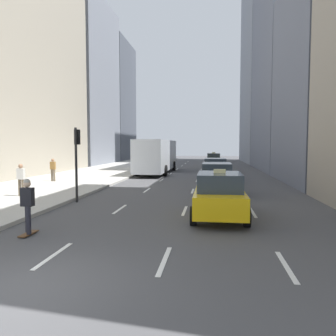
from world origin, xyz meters
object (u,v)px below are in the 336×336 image
(city_bus, at_px, (157,155))
(sedan_black_near, at_px, (215,170))
(traffic_light_pole, at_px, (77,152))
(taxi_second, at_px, (214,160))
(skateboarder, at_px, (28,204))
(sedan_silver_behind, at_px, (217,178))
(pedestrian_mid_block, at_px, (21,178))
(pedestrian_far_walking, at_px, (53,169))
(taxi_lead, at_px, (219,195))

(city_bus, bearing_deg, sedan_black_near, -49.63)
(city_bus, xyz_separation_m, traffic_light_pole, (-1.14, -16.81, 0.62))
(taxi_second, bearing_deg, skateboarder, -99.92)
(taxi_second, bearing_deg, sedan_silver_behind, -90.00)
(city_bus, height_order, pedestrian_mid_block, city_bus)
(sedan_silver_behind, height_order, city_bus, city_bus)
(sedan_silver_behind, xyz_separation_m, pedestrian_far_walking, (-11.69, 3.67, 0.17))
(sedan_silver_behind, distance_m, city_bus, 14.37)
(traffic_light_pole, bearing_deg, sedan_silver_behind, 28.10)
(taxi_second, height_order, pedestrian_mid_block, taxi_second)
(city_bus, bearing_deg, pedestrian_mid_block, -105.03)
(sedan_black_near, bearing_deg, skateboarder, -110.01)
(sedan_silver_behind, bearing_deg, skateboarder, -121.73)
(traffic_light_pole, bearing_deg, taxi_second, 76.26)
(taxi_lead, xyz_separation_m, taxi_second, (0.00, 30.27, 0.00))
(sedan_black_near, distance_m, city_bus, 8.71)
(taxi_second, relative_size, traffic_light_pole, 1.22)
(sedan_black_near, distance_m, pedestrian_mid_block, 13.93)
(sedan_black_near, relative_size, city_bus, 0.40)
(skateboarder, relative_size, pedestrian_mid_block, 1.06)
(traffic_light_pole, bearing_deg, pedestrian_mid_block, 171.18)
(taxi_second, relative_size, pedestrian_mid_block, 2.67)
(taxi_lead, relative_size, pedestrian_far_walking, 2.67)
(pedestrian_far_walking, xyz_separation_m, traffic_light_pole, (4.94, -7.27, 1.34))
(pedestrian_mid_block, bearing_deg, skateboarder, -56.94)
(city_bus, distance_m, pedestrian_far_walking, 11.33)
(sedan_black_near, relative_size, sedan_silver_behind, 1.00)
(sedan_silver_behind, bearing_deg, traffic_light_pole, -151.90)
(taxi_lead, height_order, pedestrian_far_walking, taxi_lead)
(taxi_second, bearing_deg, pedestrian_mid_block, -110.24)
(pedestrian_far_walking, bearing_deg, sedan_silver_behind, -17.42)
(skateboarder, bearing_deg, sedan_silver_behind, 58.27)
(traffic_light_pole, bearing_deg, city_bus, 86.13)
(taxi_lead, relative_size, skateboarder, 2.52)
(skateboarder, height_order, pedestrian_far_walking, pedestrian_far_walking)
(sedan_silver_behind, bearing_deg, pedestrian_far_walking, 162.58)
(city_bus, relative_size, traffic_light_pole, 3.23)
(taxi_lead, bearing_deg, sedan_black_near, 90.00)
(pedestrian_mid_block, bearing_deg, sedan_silver_behind, 17.25)
(taxi_lead, bearing_deg, skateboarder, -151.43)
(sedan_silver_behind, relative_size, skateboarder, 2.66)
(sedan_black_near, bearing_deg, pedestrian_mid_block, -135.83)
(city_bus, bearing_deg, pedestrian_far_walking, -122.49)
(sedan_black_near, bearing_deg, traffic_light_pole, -123.48)
(taxi_second, xyz_separation_m, pedestrian_far_walking, (-11.69, -20.32, 0.19))
(taxi_second, height_order, pedestrian_far_walking, taxi_second)
(taxi_second, height_order, traffic_light_pole, traffic_light_pole)
(sedan_silver_behind, bearing_deg, sedan_black_near, 90.00)
(pedestrian_mid_block, height_order, traffic_light_pole, traffic_light_pole)
(taxi_lead, distance_m, sedan_silver_behind, 6.28)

